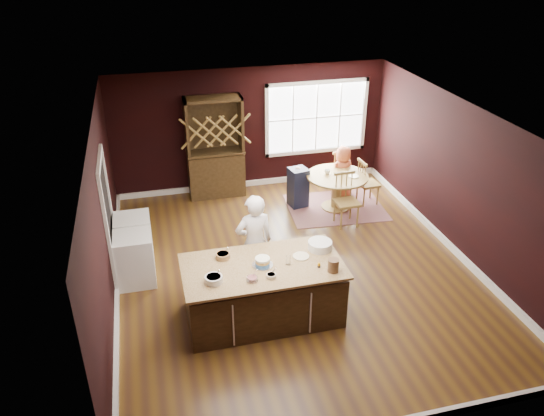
# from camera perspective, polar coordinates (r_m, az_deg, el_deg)

# --- Properties ---
(room_shell) EXTENTS (7.00, 7.00, 7.00)m
(room_shell) POSITION_cam_1_polar(r_m,az_deg,el_deg) (8.58, 2.54, 0.94)
(room_shell) COLOR #583B14
(room_shell) RESTS_ON ground
(window) EXTENTS (2.36, 0.10, 1.66)m
(window) POSITION_cam_1_polar(r_m,az_deg,el_deg) (12.01, 4.79, 9.67)
(window) COLOR white
(window) RESTS_ON room_shell
(doorway) EXTENTS (0.08, 1.26, 2.13)m
(doorway) POSITION_cam_1_polar(r_m,az_deg,el_deg) (9.00, -17.10, -1.36)
(doorway) COLOR white
(doorway) RESTS_ON room_shell
(kitchen_island) EXTENTS (2.34, 1.22, 0.92)m
(kitchen_island) POSITION_cam_1_polar(r_m,az_deg,el_deg) (7.99, -0.99, -9.04)
(kitchen_island) COLOR #44311D
(kitchen_island) RESTS_ON ground
(dining_table) EXTENTS (1.27, 1.27, 0.75)m
(dining_table) POSITION_cam_1_polar(r_m,az_deg,el_deg) (11.06, 6.99, 2.50)
(dining_table) COLOR brown
(dining_table) RESTS_ON ground
(baker) EXTENTS (0.64, 0.45, 1.67)m
(baker) POSITION_cam_1_polar(r_m,az_deg,el_deg) (8.39, -1.91, -3.78)
(baker) COLOR silver
(baker) RESTS_ON ground
(layer_cake) EXTENTS (0.30, 0.30, 0.12)m
(layer_cake) POSITION_cam_1_polar(r_m,az_deg,el_deg) (7.67, -1.03, -5.80)
(layer_cake) COLOR white
(layer_cake) RESTS_ON kitchen_island
(bowl_blue) EXTENTS (0.25, 0.25, 0.10)m
(bowl_blue) POSITION_cam_1_polar(r_m,az_deg,el_deg) (7.38, -6.29, -7.62)
(bowl_blue) COLOR white
(bowl_blue) RESTS_ON kitchen_island
(bowl_yellow) EXTENTS (0.21, 0.21, 0.08)m
(bowl_yellow) POSITION_cam_1_polar(r_m,az_deg,el_deg) (7.88, -5.30, -5.13)
(bowl_yellow) COLOR olive
(bowl_yellow) RESTS_ON kitchen_island
(bowl_pink) EXTENTS (0.17, 0.17, 0.06)m
(bowl_pink) POSITION_cam_1_polar(r_m,az_deg,el_deg) (7.38, -2.15, -7.64)
(bowl_pink) COLOR silver
(bowl_pink) RESTS_ON kitchen_island
(bowl_olive) EXTENTS (0.14, 0.14, 0.05)m
(bowl_olive) POSITION_cam_1_polar(r_m,az_deg,el_deg) (7.44, -0.08, -7.30)
(bowl_olive) COLOR beige
(bowl_olive) RESTS_ON kitchen_island
(drinking_glass) EXTENTS (0.07, 0.07, 0.14)m
(drinking_glass) POSITION_cam_1_polar(r_m,az_deg,el_deg) (7.69, 1.77, -5.63)
(drinking_glass) COLOR white
(drinking_glass) RESTS_ON kitchen_island
(dinner_plate) EXTENTS (0.25, 0.25, 0.02)m
(dinner_plate) POSITION_cam_1_polar(r_m,az_deg,el_deg) (7.90, 3.14, -5.20)
(dinner_plate) COLOR beige
(dinner_plate) RESTS_ON kitchen_island
(white_tub) EXTENTS (0.37, 0.37, 0.13)m
(white_tub) POSITION_cam_1_polar(r_m,az_deg,el_deg) (8.08, 5.18, -4.00)
(white_tub) COLOR white
(white_tub) RESTS_ON kitchen_island
(stoneware_crock) EXTENTS (0.16, 0.16, 0.19)m
(stoneware_crock) POSITION_cam_1_polar(r_m,az_deg,el_deg) (7.58, 6.61, -6.16)
(stoneware_crock) COLOR #412E1B
(stoneware_crock) RESTS_ON kitchen_island
(toy_figurine) EXTENTS (0.05, 0.05, 0.08)m
(toy_figurine) POSITION_cam_1_polar(r_m,az_deg,el_deg) (7.67, 5.07, -6.12)
(toy_figurine) COLOR #E89F09
(toy_figurine) RESTS_ON kitchen_island
(rug) EXTENTS (2.09, 1.67, 0.01)m
(rug) POSITION_cam_1_polar(r_m,az_deg,el_deg) (11.29, 6.84, 0.08)
(rug) COLOR brown
(rug) RESTS_ON ground
(chair_east) EXTENTS (0.43, 0.45, 1.00)m
(chair_east) POSITION_cam_1_polar(r_m,az_deg,el_deg) (11.38, 10.33, 2.82)
(chair_east) COLOR #9A6233
(chair_east) RESTS_ON ground
(chair_south) EXTENTS (0.47, 0.45, 1.08)m
(chair_south) POSITION_cam_1_polar(r_m,az_deg,el_deg) (10.43, 8.06, 0.84)
(chair_south) COLOR brown
(chair_south) RESTS_ON ground
(chair_north) EXTENTS (0.48, 0.46, 1.01)m
(chair_north) POSITION_cam_1_polar(r_m,az_deg,el_deg) (11.89, 6.91, 4.23)
(chair_north) COLOR brown
(chair_north) RESTS_ON ground
(seated_woman) EXTENTS (0.65, 0.51, 1.18)m
(seated_woman) POSITION_cam_1_polar(r_m,az_deg,el_deg) (11.50, 7.59, 3.81)
(seated_woman) COLOR #BB5533
(seated_woman) RESTS_ON ground
(high_chair) EXTENTS (0.42, 0.42, 0.88)m
(high_chair) POSITION_cam_1_polar(r_m,az_deg,el_deg) (11.12, 2.82, 2.32)
(high_chair) COLOR black
(high_chair) RESTS_ON ground
(toddler) EXTENTS (0.18, 0.14, 0.26)m
(toddler) POSITION_cam_1_polar(r_m,az_deg,el_deg) (11.01, 2.77, 4.16)
(toddler) COLOR #8CA5BF
(toddler) RESTS_ON high_chair
(table_plate) EXTENTS (0.21, 0.21, 0.02)m
(table_plate) POSITION_cam_1_polar(r_m,az_deg,el_deg) (10.95, 8.79, 3.39)
(table_plate) COLOR beige
(table_plate) RESTS_ON dining_table
(table_cup) EXTENTS (0.15, 0.15, 0.09)m
(table_cup) POSITION_cam_1_polar(r_m,az_deg,el_deg) (10.99, 5.97, 3.90)
(table_cup) COLOR white
(table_cup) RESTS_ON dining_table
(hutch) EXTENTS (1.20, 0.50, 2.20)m
(hutch) POSITION_cam_1_polar(r_m,az_deg,el_deg) (11.41, -6.15, 6.46)
(hutch) COLOR black
(hutch) RESTS_ON ground
(washer) EXTENTS (0.61, 0.59, 0.88)m
(washer) POSITION_cam_1_polar(r_m,az_deg,el_deg) (9.00, -14.54, -5.35)
(washer) COLOR white
(washer) RESTS_ON ground
(dryer) EXTENTS (0.61, 0.59, 0.88)m
(dryer) POSITION_cam_1_polar(r_m,az_deg,el_deg) (9.54, -14.62, -3.29)
(dryer) COLOR white
(dryer) RESTS_ON ground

